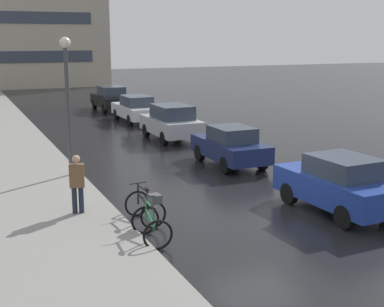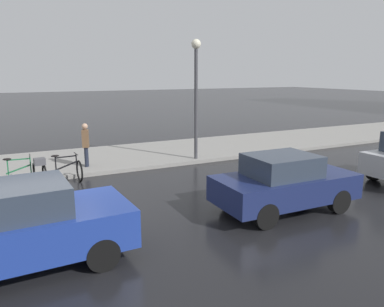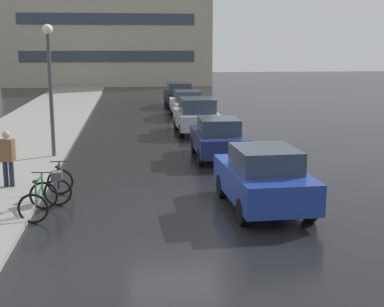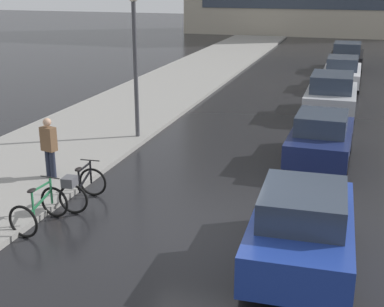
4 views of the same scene
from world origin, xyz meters
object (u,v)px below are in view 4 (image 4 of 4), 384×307
(bicycle_second, at_px, (80,187))
(streetlamp, at_px, (135,45))
(car_blue, at_px, (302,228))
(car_black, at_px, (347,57))
(bicycle_nearest, at_px, (39,210))
(car_silver, at_px, (331,95))
(car_white, at_px, (342,72))
(pedestrian, at_px, (49,146))
(car_navy, at_px, (321,138))

(bicycle_second, distance_m, streetlamp, 6.25)
(car_blue, relative_size, car_black, 0.91)
(bicycle_nearest, distance_m, car_silver, 13.43)
(bicycle_second, relative_size, car_white, 0.33)
(pedestrian, xyz_separation_m, streetlamp, (0.69, 4.32, 2.20))
(pedestrian, height_order, streetlamp, streetlamp)
(bicycle_second, xyz_separation_m, car_black, (5.32, 22.51, 0.31))
(bicycle_second, height_order, car_navy, car_navy)
(bicycle_nearest, relative_size, car_white, 0.28)
(car_silver, xyz_separation_m, streetlamp, (-6.02, -5.44, 2.35))
(car_blue, xyz_separation_m, car_black, (-0.04, 23.77, -0.00))
(bicycle_nearest, xyz_separation_m, car_black, (5.66, 23.76, 0.41))
(pedestrian, bearing_deg, car_silver, 55.46)
(bicycle_second, relative_size, pedestrian, 0.82)
(bicycle_nearest, distance_m, pedestrian, 2.86)
(car_navy, relative_size, car_white, 0.88)
(car_silver, xyz_separation_m, pedestrian, (-6.71, -9.75, 0.15))
(pedestrian, bearing_deg, streetlamp, 80.89)
(bicycle_second, xyz_separation_m, pedestrian, (-1.58, 1.25, 0.50))
(car_silver, xyz_separation_m, car_black, (0.19, 11.50, -0.04))
(car_black, relative_size, pedestrian, 2.42)
(bicycle_second, xyz_separation_m, car_silver, (5.14, 11.00, 0.35))
(bicycle_nearest, xyz_separation_m, car_white, (5.63, 18.27, 0.37))
(bicycle_nearest, xyz_separation_m, streetlamp, (-0.55, 6.82, 2.80))
(car_blue, distance_m, car_black, 23.77)
(streetlamp, bearing_deg, bicycle_second, -80.98)
(pedestrian, bearing_deg, car_blue, -19.92)
(car_silver, distance_m, car_black, 11.50)
(bicycle_second, xyz_separation_m, car_navy, (5.21, 5.06, 0.26))
(bicycle_second, height_order, car_white, car_white)
(bicycle_nearest, relative_size, streetlamp, 0.25)
(car_navy, height_order, pedestrian, pedestrian)
(car_white, distance_m, car_black, 5.49)
(bicycle_nearest, bearing_deg, bicycle_second, 75.12)
(car_silver, xyz_separation_m, car_white, (0.16, 6.01, -0.08))
(car_white, relative_size, pedestrian, 2.46)
(car_silver, bearing_deg, pedestrian, -124.54)
(streetlamp, bearing_deg, car_white, 61.63)
(car_black, distance_m, streetlamp, 18.20)
(streetlamp, bearing_deg, bicycle_nearest, -85.38)
(car_navy, height_order, car_white, car_white)
(bicycle_nearest, distance_m, bicycle_second, 1.30)
(bicycle_second, bearing_deg, car_blue, -13.27)
(bicycle_second, distance_m, pedestrian, 2.07)
(car_silver, height_order, car_white, car_silver)
(bicycle_second, distance_m, car_blue, 5.51)
(car_blue, distance_m, pedestrian, 7.38)
(car_blue, distance_m, car_white, 18.28)
(car_silver, relative_size, pedestrian, 2.22)
(bicycle_nearest, relative_size, bicycle_second, 0.83)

